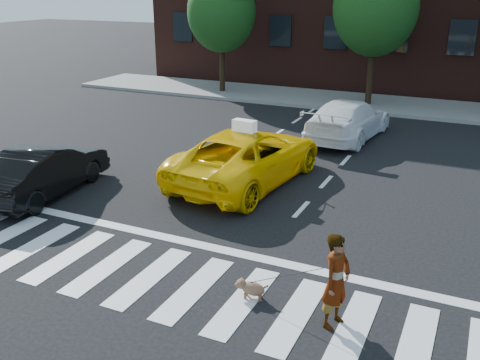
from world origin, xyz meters
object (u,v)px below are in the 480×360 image
(tree_left, at_px, (222,3))
(woman, at_px, (336,281))
(white_suv, at_px, (348,119))
(dog, at_px, (250,288))
(taxi, at_px, (247,156))
(black_sedan, at_px, (44,170))

(tree_left, bearing_deg, woman, -57.93)
(tree_left, distance_m, white_suv, 10.40)
(white_suv, xyz_separation_m, dog, (1.10, -11.24, -0.50))
(white_suv, distance_m, woman, 11.68)
(taxi, bearing_deg, woman, 132.28)
(taxi, bearing_deg, dog, 120.88)
(woman, bearing_deg, tree_left, 48.92)
(tree_left, height_order, taxi, tree_left)
(tree_left, height_order, black_sedan, tree_left)
(white_suv, bearing_deg, dog, 101.17)
(woman, xyz_separation_m, dog, (-1.59, 0.13, -0.61))
(tree_left, relative_size, dog, 10.27)
(taxi, bearing_deg, white_suv, -98.22)
(black_sedan, bearing_deg, taxi, -150.95)
(tree_left, xyz_separation_m, woman, (10.63, -16.96, -3.62))
(taxi, xyz_separation_m, dog, (2.55, -5.51, -0.56))
(tree_left, xyz_separation_m, taxi, (6.49, -11.32, -3.67))
(black_sedan, relative_size, white_suv, 0.84)
(dog, bearing_deg, white_suv, 85.88)
(taxi, bearing_deg, black_sedan, 41.09)
(tree_left, bearing_deg, white_suv, -35.15)
(black_sedan, relative_size, woman, 2.50)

